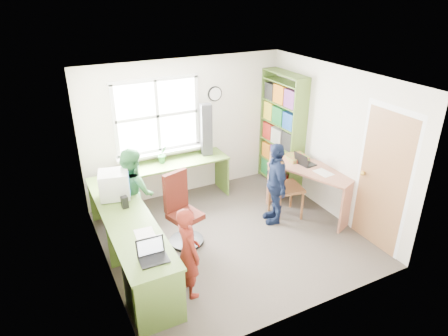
% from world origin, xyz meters
% --- Properties ---
extents(room, '(3.64, 3.44, 2.44)m').
position_xyz_m(room, '(0.01, 0.10, 1.22)').
color(room, '#403932').
rests_on(room, ground).
extents(l_desk, '(2.38, 2.95, 0.75)m').
position_xyz_m(l_desk, '(-1.31, -0.28, 0.46)').
color(l_desk, olive).
rests_on(l_desk, ground).
extents(right_desk, '(1.11, 1.52, 0.79)m').
position_xyz_m(right_desk, '(1.52, 0.08, 0.58)').
color(right_desk, '#B27359').
rests_on(right_desk, ground).
extents(bookshelf, '(0.30, 1.02, 2.10)m').
position_xyz_m(bookshelf, '(1.65, 1.19, 1.00)').
color(bookshelf, olive).
rests_on(bookshelf, ground).
extents(swivel_chair, '(0.63, 0.63, 1.08)m').
position_xyz_m(swivel_chair, '(-0.68, 0.26, 0.47)').
color(swivel_chair, black).
rests_on(swivel_chair, ground).
extents(wooden_chair, '(0.53, 0.53, 1.07)m').
position_xyz_m(wooden_chair, '(1.00, 0.18, 0.58)').
color(wooden_chair, brown).
rests_on(wooden_chair, ground).
extents(crt_monitor, '(0.47, 0.44, 0.39)m').
position_xyz_m(crt_monitor, '(-1.51, 0.64, 0.95)').
color(crt_monitor, silver).
rests_on(crt_monitor, l_desk).
extents(laptop_left, '(0.32, 0.27, 0.22)m').
position_xyz_m(laptop_left, '(-1.47, -0.90, 0.80)').
color(laptop_left, black).
rests_on(laptop_left, l_desk).
extents(laptop_right, '(0.28, 0.33, 0.21)m').
position_xyz_m(laptop_right, '(1.47, 0.26, 0.84)').
color(laptop_right, black).
rests_on(laptop_right, right_desk).
extents(speaker_a, '(0.09, 0.09, 0.17)m').
position_xyz_m(speaker_a, '(-1.46, 0.31, 0.83)').
color(speaker_a, black).
rests_on(speaker_a, l_desk).
extents(speaker_b, '(0.11, 0.11, 0.19)m').
position_xyz_m(speaker_b, '(-1.46, 0.89, 0.85)').
color(speaker_b, black).
rests_on(speaker_b, l_desk).
extents(cd_tower, '(0.21, 0.19, 0.91)m').
position_xyz_m(cd_tower, '(0.28, 1.47, 1.20)').
color(cd_tower, black).
rests_on(cd_tower, l_desk).
extents(game_box, '(0.36, 0.36, 0.07)m').
position_xyz_m(game_box, '(1.49, 0.50, 0.83)').
color(game_box, red).
rests_on(game_box, right_desk).
extents(paper_a, '(0.25, 0.34, 0.00)m').
position_xyz_m(paper_a, '(-1.41, -0.45, 0.75)').
color(paper_a, silver).
rests_on(paper_a, l_desk).
extents(paper_b, '(0.23, 0.31, 0.00)m').
position_xyz_m(paper_b, '(1.55, -0.13, 0.80)').
color(paper_b, silver).
rests_on(paper_b, right_desk).
extents(potted_plant, '(0.19, 0.16, 0.30)m').
position_xyz_m(potted_plant, '(-0.52, 1.48, 0.90)').
color(potted_plant, '#317B3A').
rests_on(potted_plant, l_desk).
extents(person_red, '(0.30, 0.44, 1.19)m').
position_xyz_m(person_red, '(-1.00, -0.79, 0.60)').
color(person_red, maroon).
rests_on(person_red, ground).
extents(person_green, '(0.66, 0.77, 1.38)m').
position_xyz_m(person_green, '(-1.22, 0.78, 0.69)').
color(person_green, '#2E753B').
rests_on(person_green, ground).
extents(person_navy, '(0.54, 0.84, 1.33)m').
position_xyz_m(person_navy, '(0.83, 0.12, 0.66)').
color(person_navy, '#121C38').
rests_on(person_navy, ground).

